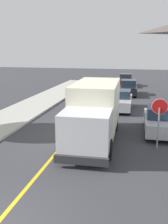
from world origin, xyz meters
The scene contains 7 objects.
centre_line_yellow centered at (0.00, 10.00, 0.00)m, with size 0.16×56.00×0.01m, color gold.
box_truck centered at (1.51, 8.09, 1.77)m, with size 2.65×7.26×3.20m.
parked_car_near centered at (2.33, 15.85, 0.79)m, with size 1.89×4.44×1.67m.
parked_car_mid centered at (2.57, 23.29, 0.79)m, with size 1.99×4.47×1.67m.
parked_car_far centered at (1.79, 30.31, 0.79)m, with size 2.00×4.48×1.67m.
parked_van_across centered at (5.20, 10.16, 0.79)m, with size 1.87×4.43×1.67m.
stop_sign centered at (4.94, 7.40, 1.86)m, with size 0.80×0.10×2.65m.
Camera 1 is at (4.01, -5.71, 5.10)m, focal length 41.46 mm.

